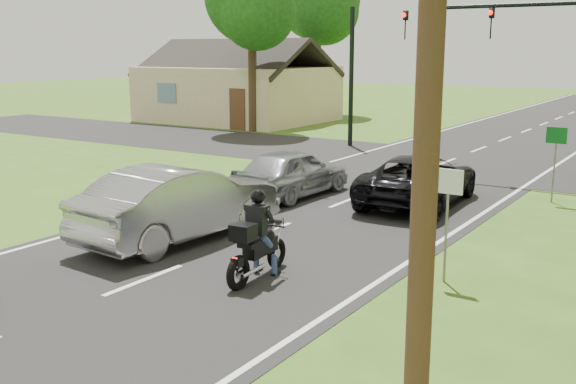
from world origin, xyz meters
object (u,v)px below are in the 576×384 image
object	(u,v)px
sign_white	(448,198)
traffic_signal	(532,52)
silver_suv	(292,172)
sign_green	(556,146)
dark_suv	(419,179)
motorcycle_rider	(256,244)
silver_sedan	(180,202)

from	to	relation	value
sign_white	traffic_signal	bearing A→B (deg)	97.05
silver_suv	sign_green	distance (m)	7.40
dark_suv	sign_green	size ratio (longest dim) A/B	2.31
silver_suv	sign_green	bearing A→B (deg)	-150.60
motorcycle_rider	silver_sedan	bearing A→B (deg)	152.79
motorcycle_rider	silver_sedan	world-z (taller)	motorcycle_rider
silver_suv	dark_suv	bearing A→B (deg)	-159.53
silver_sedan	traffic_signal	xyz separation A→B (m)	(4.67, 11.49, 3.29)
silver_suv	sign_white	world-z (taller)	sign_white
motorcycle_rider	dark_suv	size ratio (longest dim) A/B	0.41
motorcycle_rider	sign_white	distance (m)	3.59
motorcycle_rider	dark_suv	world-z (taller)	motorcycle_rider
motorcycle_rider	sign_green	xyz separation A→B (m)	(3.19, 9.77, 0.92)
silver_sedan	traffic_signal	world-z (taller)	traffic_signal
traffic_signal	sign_green	distance (m)	4.24
sign_green	traffic_signal	bearing A→B (deg)	117.38
motorcycle_rider	silver_suv	size ratio (longest dim) A/B	0.48
motorcycle_rider	sign_white	size ratio (longest dim) A/B	0.95
silver_sedan	traffic_signal	distance (m)	12.83
sign_white	motorcycle_rider	bearing A→B (deg)	-149.37
traffic_signal	motorcycle_rider	bearing A→B (deg)	-97.26
dark_suv	traffic_signal	bearing A→B (deg)	-110.00
dark_suv	sign_green	xyz separation A→B (m)	(3.08, 2.20, 0.90)
motorcycle_rider	sign_green	bearing A→B (deg)	67.76
traffic_signal	sign_white	distance (m)	11.39
sign_white	sign_green	world-z (taller)	same
silver_suv	sign_green	xyz separation A→B (m)	(6.55, 3.32, 0.87)
dark_suv	traffic_signal	distance (m)	6.43
dark_suv	traffic_signal	size ratio (longest dim) A/B	0.77
silver_sedan	sign_white	size ratio (longest dim) A/B	2.40
traffic_signal	sign_green	world-z (taller)	traffic_signal
motorcycle_rider	traffic_signal	world-z (taller)	traffic_signal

